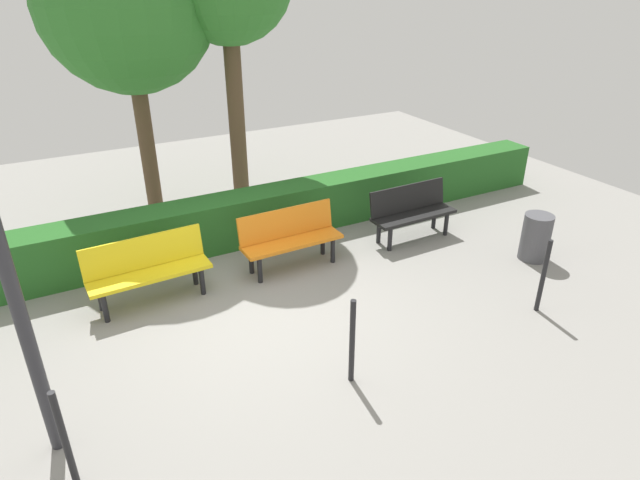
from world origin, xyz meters
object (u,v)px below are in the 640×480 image
(bench_black, at_px, (411,210))
(bench_yellow, at_px, (148,267))
(trash_bin, at_px, (536,237))
(bench_orange, at_px, (290,236))
(tree_mid, at_px, (126,4))

(bench_black, bearing_deg, bench_yellow, -2.46)
(bench_black, bearing_deg, trash_bin, 128.14)
(bench_orange, distance_m, trash_bin, 3.65)
(bench_orange, xyz_separation_m, trash_bin, (-3.31, 1.54, -0.12))
(bench_black, height_order, trash_bin, bench_black)
(trash_bin, bearing_deg, bench_orange, -24.92)
(bench_black, distance_m, tree_mid, 5.53)
(bench_orange, bearing_deg, tree_mid, -70.22)
(bench_orange, bearing_deg, bench_black, 176.82)
(bench_black, height_order, bench_orange, same)
(bench_black, xyz_separation_m, bench_yellow, (4.12, -0.11, 0.00))
(bench_black, distance_m, bench_orange, 2.12)
(bench_yellow, xyz_separation_m, trash_bin, (-5.32, 1.58, -0.13))
(tree_mid, bearing_deg, trash_bin, 133.82)
(bench_orange, bearing_deg, trash_bin, 153.73)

